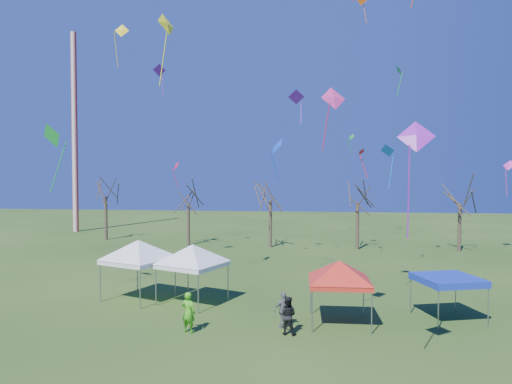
# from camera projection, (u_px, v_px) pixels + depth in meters

# --- Properties ---
(ground) EXTENTS (140.00, 140.00, 0.00)m
(ground) POSITION_uv_depth(u_px,v_px,m) (273.00, 331.00, 20.58)
(ground) COLOR #234817
(ground) RESTS_ON ground
(radio_mast) EXTENTS (0.70, 0.70, 25.00)m
(radio_mast) POSITION_uv_depth(u_px,v_px,m) (75.00, 133.00, 57.30)
(radio_mast) COLOR silver
(radio_mast) RESTS_ON ground
(tree_0) EXTENTS (3.83, 3.83, 8.44)m
(tree_0) POSITION_uv_depth(u_px,v_px,m) (106.00, 181.00, 50.07)
(tree_0) COLOR #3D2D21
(tree_0) RESTS_ON ground
(tree_1) EXTENTS (3.42, 3.42, 7.54)m
(tree_1) POSITION_uv_depth(u_px,v_px,m) (188.00, 188.00, 46.15)
(tree_1) COLOR #3D2D21
(tree_1) RESTS_ON ground
(tree_2) EXTENTS (3.71, 3.71, 8.18)m
(tree_2) POSITION_uv_depth(u_px,v_px,m) (270.00, 183.00, 44.83)
(tree_2) COLOR #3D2D21
(tree_2) RESTS_ON ground
(tree_3) EXTENTS (3.59, 3.59, 7.91)m
(tree_3) POSITION_uv_depth(u_px,v_px,m) (358.00, 186.00, 43.48)
(tree_3) COLOR #3D2D21
(tree_3) RESTS_ON ground
(tree_4) EXTENTS (3.58, 3.58, 7.89)m
(tree_4) POSITION_uv_depth(u_px,v_px,m) (460.00, 186.00, 42.30)
(tree_4) COLOR #3D2D21
(tree_4) RESTS_ON ground
(tent_white_west) EXTENTS (4.13, 4.13, 3.91)m
(tent_white_west) POSITION_uv_depth(u_px,v_px,m) (138.00, 244.00, 25.89)
(tent_white_west) COLOR gray
(tent_white_west) RESTS_ON ground
(tent_white_mid) EXTENTS (3.96, 3.96, 3.76)m
(tent_white_mid) POSITION_uv_depth(u_px,v_px,m) (193.00, 248.00, 25.07)
(tent_white_mid) COLOR gray
(tent_white_mid) RESTS_ON ground
(tent_red) EXTENTS (3.97, 3.97, 3.50)m
(tent_red) POSITION_uv_depth(u_px,v_px,m) (339.00, 265.00, 21.53)
(tent_red) COLOR gray
(tent_red) RESTS_ON ground
(tent_blue) EXTENTS (3.37, 3.37, 2.13)m
(tent_blue) POSITION_uv_depth(u_px,v_px,m) (448.00, 280.00, 22.18)
(tent_blue) COLOR gray
(tent_blue) RESTS_ON ground
(person_grey) EXTENTS (1.04, 0.84, 1.66)m
(person_grey) POSITION_uv_depth(u_px,v_px,m) (284.00, 310.00, 21.07)
(person_grey) COLOR slate
(person_grey) RESTS_ON ground
(person_green) EXTENTS (0.77, 0.63, 1.83)m
(person_green) POSITION_uv_depth(u_px,v_px,m) (188.00, 312.00, 20.41)
(person_green) COLOR green
(person_green) RESTS_ON ground
(person_dark) EXTENTS (0.93, 0.79, 1.69)m
(person_dark) POSITION_uv_depth(u_px,v_px,m) (287.00, 315.00, 20.18)
(person_dark) COLOR black
(person_dark) RESTS_ON ground
(kite_14) EXTENTS (1.68, 1.40, 3.94)m
(kite_14) POSITION_uv_depth(u_px,v_px,m) (53.00, 136.00, 25.74)
(kite_14) COLOR green
(kite_14) RESTS_ON ground
(kite_22) EXTENTS (0.98, 1.00, 2.52)m
(kite_22) POSITION_uv_depth(u_px,v_px,m) (362.00, 153.00, 38.14)
(kite_22) COLOR red
(kite_22) RESTS_ON ground
(kite_19) EXTENTS (0.71, 0.79, 1.88)m
(kite_19) POSITION_uv_depth(u_px,v_px,m) (351.00, 138.00, 41.71)
(kite_19) COLOR green
(kite_19) RESTS_ON ground
(kite_7) EXTENTS (1.05, 0.85, 2.97)m
(kite_7) POSITION_uv_depth(u_px,v_px,m) (121.00, 31.00, 31.96)
(kite_7) COLOR yellow
(kite_7) RESTS_ON ground
(kite_11) EXTENTS (1.34, 0.87, 2.83)m
(kite_11) POSITION_uv_depth(u_px,v_px,m) (296.00, 97.00, 36.37)
(kite_11) COLOR #6C19B5
(kite_11) RESTS_ON ground
(kite_2) EXTENTS (1.36, 1.11, 2.97)m
(kite_2) POSITION_uv_depth(u_px,v_px,m) (159.00, 70.00, 42.59)
(kite_2) COLOR purple
(kite_2) RESTS_ON ground
(kite_27) EXTENTS (1.25, 0.97, 2.75)m
(kite_27) POSITION_uv_depth(u_px,v_px,m) (333.00, 99.00, 19.12)
(kite_27) COLOR #CC2D7C
(kite_27) RESTS_ON ground
(kite_12) EXTENTS (1.18, 1.16, 3.32)m
(kite_12) POSITION_uv_depth(u_px,v_px,m) (509.00, 166.00, 40.84)
(kite_12) COLOR #E332AA
(kite_12) RESTS_ON ground
(kite_17) EXTENTS (0.97, 0.94, 2.50)m
(kite_17) POSITION_uv_depth(u_px,v_px,m) (388.00, 152.00, 24.80)
(kite_17) COLOR blue
(kite_17) RESTS_ON ground
(kite_8) EXTENTS (1.13, 1.60, 4.35)m
(kite_8) POSITION_uv_depth(u_px,v_px,m) (167.00, 25.00, 26.77)
(kite_8) COLOR yellow
(kite_8) RESTS_ON ground
(kite_18) EXTENTS (0.48, 0.79, 2.02)m
(kite_18) POSITION_uv_depth(u_px,v_px,m) (399.00, 71.00, 29.66)
(kite_18) COLOR #17962C
(kite_18) RESTS_ON ground
(kite_13) EXTENTS (1.03, 1.16, 2.63)m
(kite_13) POSITION_uv_depth(u_px,v_px,m) (176.00, 166.00, 44.43)
(kite_13) COLOR red
(kite_13) RESTS_ON ground
(kite_5) EXTENTS (1.26, 0.81, 3.82)m
(kite_5) POSITION_uv_depth(u_px,v_px,m) (416.00, 138.00, 14.36)
(kite_5) COLOR purple
(kite_5) RESTS_ON ground
(kite_1) EXTENTS (0.96, 1.08, 2.05)m
(kite_1) POSITION_uv_depth(u_px,v_px,m) (276.00, 146.00, 22.40)
(kite_1) COLOR blue
(kite_1) RESTS_ON ground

